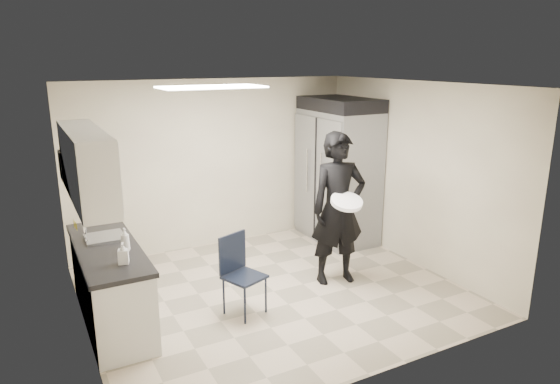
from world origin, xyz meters
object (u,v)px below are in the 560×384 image
lower_counter (111,286)px  man_tuxedo (338,209)px  commercial_fridge (338,176)px  folding_chair (244,277)px

lower_counter → man_tuxedo: (2.85, -0.29, 0.57)m
commercial_fridge → man_tuxedo: (-0.93, -1.37, -0.05)m
lower_counter → commercial_fridge: bearing=15.9°
lower_counter → folding_chair: size_ratio=2.08×
man_tuxedo → commercial_fridge: bearing=66.8°
commercial_fridge → folding_chair: commercial_fridge is taller
lower_counter → man_tuxedo: man_tuxedo is taller
lower_counter → folding_chair: (1.40, -0.54, 0.03)m
folding_chair → lower_counter: bearing=137.9°
lower_counter → commercial_fridge: size_ratio=0.90×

